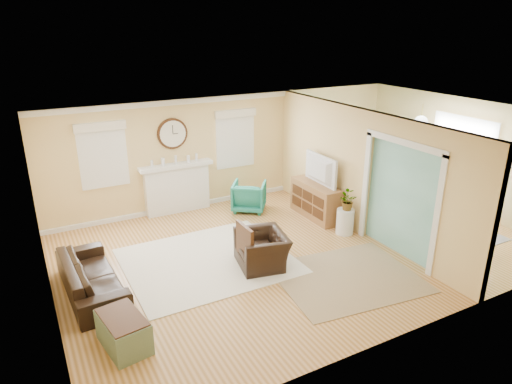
{
  "coord_description": "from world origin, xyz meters",
  "views": [
    {
      "loc": [
        -4.59,
        -6.77,
        4.18
      ],
      "look_at": [
        -0.8,
        0.3,
        1.2
      ],
      "focal_mm": 32.0,
      "sensor_mm": 36.0,
      "label": 1
    }
  ],
  "objects_px": {
    "dining_table": "(417,211)",
    "sofa": "(91,277)",
    "green_chair": "(249,196)",
    "credenza": "(316,200)",
    "eames_chair": "(262,249)"
  },
  "relations": [
    {
      "from": "eames_chair",
      "to": "credenza",
      "type": "height_order",
      "value": "credenza"
    },
    {
      "from": "green_chair",
      "to": "credenza",
      "type": "height_order",
      "value": "credenza"
    },
    {
      "from": "eames_chair",
      "to": "credenza",
      "type": "xyz_separation_m",
      "value": [
        2.15,
        1.37,
        0.09
      ]
    },
    {
      "from": "eames_chair",
      "to": "green_chair",
      "type": "height_order",
      "value": "green_chair"
    },
    {
      "from": "sofa",
      "to": "dining_table",
      "type": "relative_size",
      "value": 1.09
    },
    {
      "from": "sofa",
      "to": "eames_chair",
      "type": "relative_size",
      "value": 2.12
    },
    {
      "from": "sofa",
      "to": "green_chair",
      "type": "height_order",
      "value": "green_chair"
    },
    {
      "from": "credenza",
      "to": "dining_table",
      "type": "relative_size",
      "value": 0.75
    },
    {
      "from": "green_chair",
      "to": "credenza",
      "type": "distance_m",
      "value": 1.57
    },
    {
      "from": "eames_chair",
      "to": "credenza",
      "type": "relative_size",
      "value": 0.69
    },
    {
      "from": "green_chair",
      "to": "dining_table",
      "type": "distance_m",
      "value": 3.77
    },
    {
      "from": "sofa",
      "to": "dining_table",
      "type": "distance_m",
      "value": 6.75
    },
    {
      "from": "credenza",
      "to": "sofa",
      "type": "bearing_deg",
      "value": -170.29
    },
    {
      "from": "dining_table",
      "to": "sofa",
      "type": "bearing_deg",
      "value": 94.07
    },
    {
      "from": "eames_chair",
      "to": "dining_table",
      "type": "height_order",
      "value": "dining_table"
    }
  ]
}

